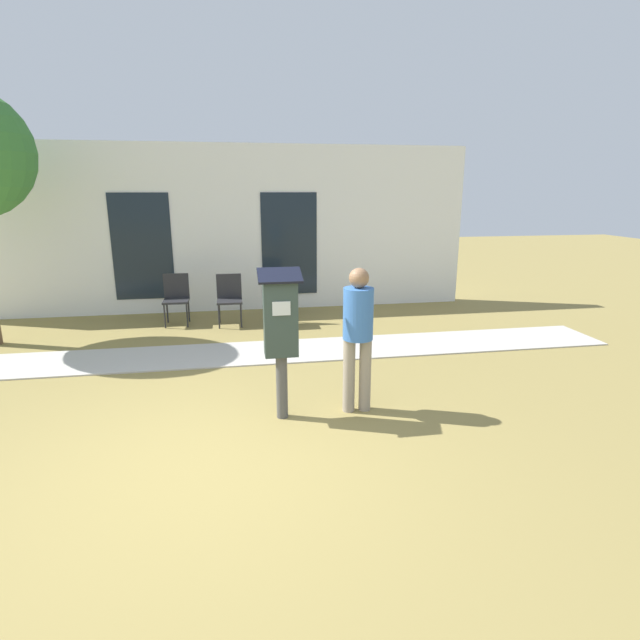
# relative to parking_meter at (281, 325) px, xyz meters

# --- Properties ---
(ground_plane) EXTENTS (40.00, 40.00, 0.00)m
(ground_plane) POSITION_rel_parking_meter_xyz_m (-0.73, -0.88, -1.02)
(ground_plane) COLOR olive
(sidewalk) EXTENTS (12.00, 1.10, 0.02)m
(sidewalk) POSITION_rel_parking_meter_xyz_m (-0.73, 2.20, -1.01)
(sidewalk) COLOR #B7B2A8
(sidewalk) RESTS_ON ground
(building_facade) EXTENTS (10.00, 0.26, 3.20)m
(building_facade) POSITION_rel_parking_meter_xyz_m (-0.73, 5.14, 0.58)
(building_facade) COLOR white
(building_facade) RESTS_ON ground
(parking_meter) EXTENTS (0.44, 0.31, 1.59)m
(parking_meter) POSITION_rel_parking_meter_xyz_m (0.00, 0.00, 0.00)
(parking_meter) COLOR #4C4C4C
(parking_meter) RESTS_ON ground
(person_standing) EXTENTS (0.32, 0.32, 1.58)m
(person_standing) POSITION_rel_parking_meter_xyz_m (0.82, 0.03, -0.09)
(person_standing) COLOR gray
(person_standing) RESTS_ON ground
(outdoor_chair_left) EXTENTS (0.44, 0.44, 0.90)m
(outdoor_chair_left) POSITION_rel_parking_meter_xyz_m (-1.48, 4.14, -0.49)
(outdoor_chair_left) COLOR #262628
(outdoor_chair_left) RESTS_ON ground
(outdoor_chair_middle) EXTENTS (0.44, 0.44, 0.90)m
(outdoor_chair_middle) POSITION_rel_parking_meter_xyz_m (-0.54, 3.96, -0.49)
(outdoor_chair_middle) COLOR #262628
(outdoor_chair_middle) RESTS_ON ground
(outdoor_chair_right) EXTENTS (0.44, 0.44, 0.90)m
(outdoor_chair_right) POSITION_rel_parking_meter_xyz_m (0.39, 3.79, -0.49)
(outdoor_chair_right) COLOR #262628
(outdoor_chair_right) RESTS_ON ground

